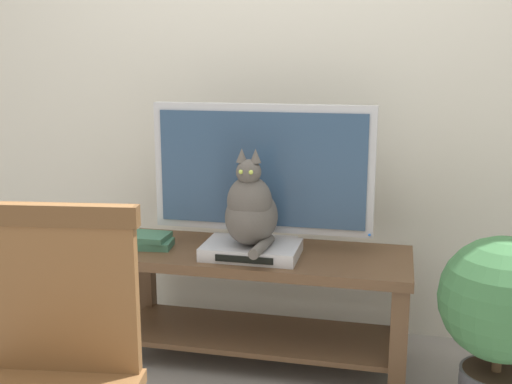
{
  "coord_description": "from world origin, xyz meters",
  "views": [
    {
      "loc": [
        0.58,
        -1.95,
        1.38
      ],
      "look_at": [
        0.0,
        0.6,
        0.8
      ],
      "focal_mm": 44.04,
      "sensor_mm": 36.0,
      "label": 1
    }
  ],
  "objects_px": {
    "media_box": "(252,250)",
    "cat": "(251,210)",
    "book_stack": "(148,241)",
    "potted_plant": "(501,311)",
    "tv_stand": "(258,286)",
    "wooden_chair": "(47,366)",
    "tv": "(263,173)"
  },
  "relations": [
    {
      "from": "tv_stand",
      "to": "book_stack",
      "type": "xyz_separation_m",
      "value": [
        -0.5,
        -0.04,
        0.19
      ]
    },
    {
      "from": "tv_stand",
      "to": "book_stack",
      "type": "distance_m",
      "value": 0.54
    },
    {
      "from": "book_stack",
      "to": "tv",
      "type": "bearing_deg",
      "value": 14.03
    },
    {
      "from": "tv",
      "to": "potted_plant",
      "type": "xyz_separation_m",
      "value": [
        0.99,
        -0.33,
        -0.43
      ]
    },
    {
      "from": "tv_stand",
      "to": "wooden_chair",
      "type": "height_order",
      "value": "wooden_chair"
    },
    {
      "from": "wooden_chair",
      "to": "book_stack",
      "type": "distance_m",
      "value": 1.21
    },
    {
      "from": "media_box",
      "to": "cat",
      "type": "distance_m",
      "value": 0.18
    },
    {
      "from": "tv",
      "to": "book_stack",
      "type": "height_order",
      "value": "tv"
    },
    {
      "from": "cat",
      "to": "potted_plant",
      "type": "bearing_deg",
      "value": -9.39
    },
    {
      "from": "tv",
      "to": "wooden_chair",
      "type": "bearing_deg",
      "value": -102.85
    },
    {
      "from": "media_box",
      "to": "book_stack",
      "type": "distance_m",
      "value": 0.49
    },
    {
      "from": "tv",
      "to": "media_box",
      "type": "distance_m",
      "value": 0.35
    },
    {
      "from": "cat",
      "to": "book_stack",
      "type": "bearing_deg",
      "value": 175.81
    },
    {
      "from": "book_stack",
      "to": "potted_plant",
      "type": "distance_m",
      "value": 1.51
    },
    {
      "from": "potted_plant",
      "to": "tv_stand",
      "type": "bearing_deg",
      "value": 166.11
    },
    {
      "from": "media_box",
      "to": "cat",
      "type": "xyz_separation_m",
      "value": [
        0.0,
        -0.01,
        0.18
      ]
    },
    {
      "from": "cat",
      "to": "wooden_chair",
      "type": "height_order",
      "value": "cat"
    },
    {
      "from": "tv_stand",
      "to": "wooden_chair",
      "type": "xyz_separation_m",
      "value": [
        -0.3,
        -1.23,
        0.21
      ]
    },
    {
      "from": "tv_stand",
      "to": "tv",
      "type": "distance_m",
      "value": 0.51
    },
    {
      "from": "media_box",
      "to": "potted_plant",
      "type": "distance_m",
      "value": 1.03
    },
    {
      "from": "tv_stand",
      "to": "media_box",
      "type": "xyz_separation_m",
      "value": [
        -0.02,
        -0.06,
        0.19
      ]
    },
    {
      "from": "potted_plant",
      "to": "media_box",
      "type": "bearing_deg",
      "value": 169.8
    },
    {
      "from": "wooden_chair",
      "to": "potted_plant",
      "type": "distance_m",
      "value": 1.63
    },
    {
      "from": "media_box",
      "to": "wooden_chair",
      "type": "xyz_separation_m",
      "value": [
        -0.28,
        -1.17,
        0.02
      ]
    },
    {
      "from": "tv_stand",
      "to": "potted_plant",
      "type": "distance_m",
      "value": 1.02
    },
    {
      "from": "media_box",
      "to": "book_stack",
      "type": "bearing_deg",
      "value": 177.55
    },
    {
      "from": "wooden_chair",
      "to": "book_stack",
      "type": "relative_size",
      "value": 4.3
    },
    {
      "from": "tv",
      "to": "potted_plant",
      "type": "bearing_deg",
      "value": -18.31
    },
    {
      "from": "tv",
      "to": "cat",
      "type": "relative_size",
      "value": 2.35
    },
    {
      "from": "media_box",
      "to": "potted_plant",
      "type": "bearing_deg",
      "value": -10.2
    },
    {
      "from": "tv",
      "to": "cat",
      "type": "bearing_deg",
      "value": -95.51
    },
    {
      "from": "cat",
      "to": "potted_plant",
      "type": "height_order",
      "value": "cat"
    }
  ]
}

